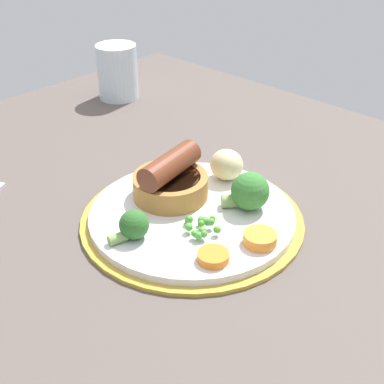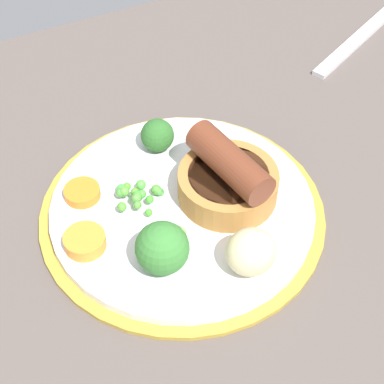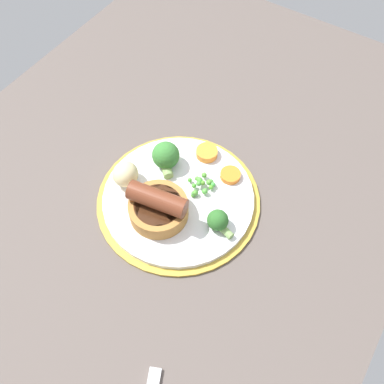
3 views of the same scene
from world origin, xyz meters
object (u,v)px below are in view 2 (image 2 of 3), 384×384
(sausage_pudding, at_px, (228,179))
(carrot_slice_0, at_px, (85,241))
(broccoli_floret_near, at_px, (163,247))
(broccoli_floret_far, at_px, (157,135))
(dinner_plate, at_px, (182,211))
(potato_chunk_1, at_px, (251,252))
(fork, at_px, (356,41))
(pea_pile, at_px, (138,194))
(carrot_slice_4, at_px, (82,193))

(sausage_pudding, height_order, carrot_slice_0, sausage_pudding)
(broccoli_floret_near, relative_size, carrot_slice_0, 1.50)
(broccoli_floret_near, height_order, broccoli_floret_far, broccoli_floret_near)
(dinner_plate, height_order, potato_chunk_1, potato_chunk_1)
(broccoli_floret_far, distance_m, fork, 0.32)
(potato_chunk_1, relative_size, carrot_slice_0, 1.19)
(dinner_plate, distance_m, fork, 0.35)
(broccoli_floret_far, bearing_deg, carrot_slice_0, -35.73)
(dinner_plate, height_order, broccoli_floret_near, broccoli_floret_near)
(pea_pile, bearing_deg, sausage_pudding, -21.12)
(broccoli_floret_near, xyz_separation_m, carrot_slice_0, (-0.05, 0.05, -0.02))
(pea_pile, bearing_deg, carrot_slice_4, 147.45)
(potato_chunk_1, height_order, carrot_slice_4, potato_chunk_1)
(potato_chunk_1, relative_size, fork, 0.25)
(broccoli_floret_near, bearing_deg, potato_chunk_1, 103.07)
(sausage_pudding, distance_m, broccoli_floret_near, 0.10)
(carrot_slice_0, bearing_deg, dinner_plate, 3.36)
(pea_pile, bearing_deg, broccoli_floret_near, -96.53)
(dinner_plate, relative_size, broccoli_floret_far, 5.57)
(carrot_slice_0, height_order, carrot_slice_4, carrot_slice_0)
(broccoli_floret_near, height_order, carrot_slice_4, broccoli_floret_near)
(potato_chunk_1, height_order, carrot_slice_0, potato_chunk_1)
(dinner_plate, bearing_deg, fork, 26.65)
(carrot_slice_0, bearing_deg, carrot_slice_4, 72.84)
(dinner_plate, distance_m, pea_pile, 0.05)
(sausage_pudding, relative_size, broccoli_floret_near, 1.72)
(dinner_plate, xyz_separation_m, fork, (0.32, 0.16, -0.00))
(dinner_plate, bearing_deg, carrot_slice_0, -176.64)
(fork, bearing_deg, sausage_pudding, -173.37)
(sausage_pudding, xyz_separation_m, carrot_slice_0, (-0.14, 0.00, -0.02))
(dinner_plate, distance_m, broccoli_floret_near, 0.08)
(pea_pile, relative_size, carrot_slice_0, 1.32)
(pea_pile, distance_m, broccoli_floret_far, 0.08)
(potato_chunk_1, bearing_deg, pea_pile, 116.78)
(sausage_pudding, xyz_separation_m, potato_chunk_1, (-0.02, -0.08, -0.00))
(broccoli_floret_near, bearing_deg, dinner_plate, -177.40)
(carrot_slice_0, bearing_deg, potato_chunk_1, -34.88)
(broccoli_floret_near, height_order, fork, broccoli_floret_near)
(dinner_plate, relative_size, sausage_pudding, 2.80)
(pea_pile, height_order, carrot_slice_0, pea_pile)
(potato_chunk_1, bearing_deg, fork, 40.10)
(broccoli_floret_far, xyz_separation_m, carrot_slice_4, (-0.09, -0.03, -0.01))
(fork, bearing_deg, potato_chunk_1, -164.67)
(pea_pile, height_order, potato_chunk_1, potato_chunk_1)
(dinner_plate, distance_m, carrot_slice_4, 0.10)
(pea_pile, xyz_separation_m, broccoli_floret_near, (-0.01, -0.08, 0.01))
(dinner_plate, relative_size, potato_chunk_1, 6.07)
(broccoli_floret_near, distance_m, potato_chunk_1, 0.07)
(broccoli_floret_near, bearing_deg, fork, 162.24)
(sausage_pudding, height_order, broccoli_floret_near, sausage_pudding)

